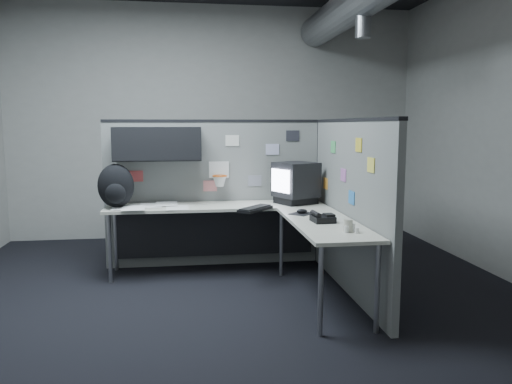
{
  "coord_description": "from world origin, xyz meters",
  "views": [
    {
      "loc": [
        -0.41,
        -4.24,
        1.57
      ],
      "look_at": [
        0.24,
        0.35,
        0.95
      ],
      "focal_mm": 35.0,
      "sensor_mm": 36.0,
      "label": 1
    }
  ],
  "objects": [
    {
      "name": "room",
      "position": [
        0.56,
        0.0,
        2.1
      ],
      "size": [
        5.62,
        5.62,
        3.22
      ],
      "color": "black",
      "rests_on": "ground"
    },
    {
      "name": "partition_back",
      "position": [
        -0.25,
        1.23,
        1.0
      ],
      "size": [
        2.44,
        0.42,
        1.63
      ],
      "color": "slate",
      "rests_on": "ground"
    },
    {
      "name": "partition_right",
      "position": [
        1.1,
        0.22,
        0.82
      ],
      "size": [
        0.07,
        2.23,
        1.63
      ],
      "color": "slate",
      "rests_on": "ground"
    },
    {
      "name": "desk",
      "position": [
        0.15,
        0.7,
        0.61
      ],
      "size": [
        2.31,
        2.11,
        0.73
      ],
      "color": "beige",
      "rests_on": "ground"
    },
    {
      "name": "monitor",
      "position": [
        0.75,
        0.97,
        0.96
      ],
      "size": [
        0.52,
        0.52,
        0.44
      ],
      "rotation": [
        0.0,
        0.0,
        -0.34
      ],
      "color": "black",
      "rests_on": "desk"
    },
    {
      "name": "keyboard",
      "position": [
        0.26,
        0.58,
        0.75
      ],
      "size": [
        0.39,
        0.42,
        0.04
      ],
      "rotation": [
        0.0,
        0.0,
        0.08
      ],
      "color": "black",
      "rests_on": "desk"
    },
    {
      "name": "mouse",
      "position": [
        0.67,
        0.33,
        0.75
      ],
      "size": [
        0.28,
        0.28,
        0.05
      ],
      "rotation": [
        0.0,
        0.0,
        -0.01
      ],
      "color": "black",
      "rests_on": "desk"
    },
    {
      "name": "phone",
      "position": [
        0.76,
        -0.08,
        0.77
      ],
      "size": [
        0.2,
        0.21,
        0.09
      ],
      "rotation": [
        0.0,
        0.0,
        -0.09
      ],
      "color": "black",
      "rests_on": "desk"
    },
    {
      "name": "bottles",
      "position": [
        0.87,
        -0.5,
        0.76
      ],
      "size": [
        0.11,
        0.16,
        0.07
      ],
      "rotation": [
        0.0,
        0.0,
        -0.22
      ],
      "color": "silver",
      "rests_on": "desk"
    },
    {
      "name": "cup",
      "position": [
        0.85,
        -0.5,
        0.78
      ],
      "size": [
        0.09,
        0.09,
        0.1
      ],
      "primitive_type": "cylinder",
      "rotation": [
        0.0,
        0.0,
        -0.3
      ],
      "color": "#B8B5A2",
      "rests_on": "desk"
    },
    {
      "name": "papers",
      "position": [
        -0.78,
        0.93,
        0.74
      ],
      "size": [
        0.78,
        0.59,
        0.02
      ],
      "rotation": [
        0.0,
        0.0,
        0.04
      ],
      "color": "white",
      "rests_on": "desk"
    },
    {
      "name": "backpack",
      "position": [
        -1.12,
        0.95,
        0.95
      ],
      "size": [
        0.42,
        0.4,
        0.45
      ],
      "rotation": [
        0.0,
        0.0,
        -0.25
      ],
      "color": "black",
      "rests_on": "desk"
    }
  ]
}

